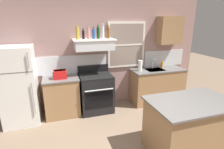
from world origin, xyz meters
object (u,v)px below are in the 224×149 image
Objects in this scene: bottle_balsamic_dark at (83,35)px; bottle_rose_pink at (89,34)px; bottle_clear_tall at (103,32)px; bottle_amber_wine at (108,33)px; toaster at (60,74)px; bottle_dark_green_wine at (98,33)px; dish_soap_bottle at (162,65)px; bottle_champagne_gold_foil at (77,33)px; bottle_blue_liqueur at (94,34)px; stove_range at (96,93)px; refrigerator at (19,86)px; kitchen_island at (189,126)px; paper_towel_roll at (140,66)px.

bottle_rose_pink reaches higher than bottle_balsamic_dark.
bottle_amber_wine is (0.13, -0.01, -0.02)m from bottle_clear_tall.
bottle_dark_green_wine is at bearing 8.45° from toaster.
bottle_rose_pink is 0.91× the size of bottle_amber_wine.
bottle_champagne_gold_foil is at bearing -179.33° from dish_soap_bottle.
bottle_clear_tall is at bearing -179.30° from dish_soap_bottle.
bottle_balsamic_dark is at bearing 179.88° from bottle_clear_tall.
toaster is 1.36m from bottle_clear_tall.
bottle_balsamic_dark is 0.89× the size of bottle_blue_liqueur.
bottle_champagne_gold_foil is 0.58m from bottle_clear_tall.
bottle_balsamic_dark is at bearing -179.31° from bottle_blue_liqueur.
bottle_clear_tall is at bearing 27.59° from stove_range.
bottle_rose_pink is 2.17m from dish_soap_bottle.
bottle_amber_wine is (0.34, -0.01, 0.01)m from bottle_blue_liqueur.
toaster is 0.27× the size of stove_range.
refrigerator is 0.86m from toaster.
kitchen_island is at bearing -57.60° from stove_range.
bottle_balsamic_dark is 0.35m from bottle_dark_green_wine.
bottle_rose_pink reaches higher than dish_soap_bottle.
bottle_amber_wine is at bearing -0.84° from bottle_balsamic_dark.
paper_towel_roll is at bearing -5.04° from bottle_amber_wine.
bottle_amber_wine is (0.46, 0.00, 0.01)m from bottle_rose_pink.
bottle_clear_tall reaches higher than bottle_balsamic_dark.
stove_range is 1.31m from paper_towel_roll.
paper_towel_roll reaches higher than kitchen_island.
kitchen_island is (2.83, -1.84, -0.38)m from refrigerator.
paper_towel_roll is at bearing -3.30° from bottle_balsamic_dark.
bottle_clear_tall reaches higher than bottle_dark_green_wine.
bottle_dark_green_wine is 0.23m from bottle_amber_wine.
kitchen_island is (1.29, -1.97, -1.40)m from bottle_rose_pink.
bottle_champagne_gold_foil is 0.71m from bottle_amber_wine.
bottle_amber_wine reaches higher than paper_towel_roll.
stove_range is at bearing -92.96° from bottle_blue_liqueur.
kitchen_island is at bearing -56.81° from bottle_rose_pink.
bottle_champagne_gold_foil reaches higher than paper_towel_roll.
bottle_dark_green_wine is at bearing 174.85° from paper_towel_roll.
bottle_blue_liqueur is 0.34m from bottle_amber_wine.
stove_range is at bearing -45.41° from bottle_rose_pink.
bottle_blue_liqueur is (1.66, 0.14, 1.03)m from refrigerator.
bottle_champagne_gold_foil is 1.20× the size of bottle_blue_liqueur.
toaster is at bearing -179.71° from stove_range.
refrigerator is 2.26m from bottle_amber_wine.
bottle_balsamic_dark is at bearing 125.46° from kitchen_island.
bottle_dark_green_wine is 1.05× the size of bottle_amber_wine.
refrigerator is 4.82× the size of bottle_clear_tall.
dish_soap_bottle is (3.53, 0.16, 0.17)m from refrigerator.
refrigerator is 1.53× the size of stove_range.
toaster is 2.69m from dish_soap_bottle.
kitchen_island is at bearing -67.15° from bottle_amber_wine.
bottle_clear_tall reaches higher than dish_soap_bottle.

